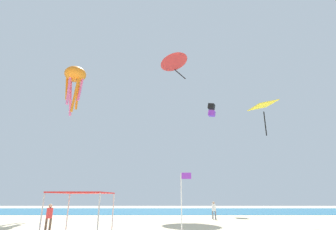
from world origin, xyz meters
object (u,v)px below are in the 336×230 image
object	(u,v)px
banner_flag	(182,197)
person_leftmost	(214,209)
kite_box_black	(211,110)
kite_octopus_orange	(75,77)
person_near_tent	(49,215)
kite_diamond_yellow	(263,107)
kite_delta_red	(173,60)
canopy_tent	(83,195)

from	to	relation	value
banner_flag	person_leftmost	bearing A→B (deg)	73.32
kite_box_black	kite_octopus_orange	xyz separation A→B (m)	(-20.00, -8.14, 2.07)
person_near_tent	person_leftmost	distance (m)	15.62
kite_octopus_orange	kite_diamond_yellow	world-z (taller)	kite_octopus_orange
kite_box_black	banner_flag	bearing A→B (deg)	8.10
kite_box_black	kite_delta_red	bearing A→B (deg)	-46.90
kite_box_black	kite_delta_red	size ratio (longest dim) A/B	0.36
person_near_tent	kite_delta_red	distance (m)	31.21
person_leftmost	kite_box_black	size ratio (longest dim) A/B	0.75
person_near_tent	banner_flag	xyz separation A→B (m)	(8.75, -3.51, 1.10)
canopy_tent	kite_octopus_orange	xyz separation A→B (m)	(-8.32, 17.95, 15.70)
person_leftmost	kite_delta_red	bearing A→B (deg)	-37.99
person_near_tent	kite_octopus_orange	xyz separation A→B (m)	(-4.85, 13.70, 16.95)
person_leftmost	kite_diamond_yellow	bearing A→B (deg)	-173.73
banner_flag	kite_diamond_yellow	distance (m)	16.38
canopy_tent	kite_diamond_yellow	distance (m)	20.13
kite_diamond_yellow	person_leftmost	bearing A→B (deg)	-128.05
person_leftmost	kite_box_black	distance (m)	19.65
kite_diamond_yellow	kite_box_black	bearing A→B (deg)	177.52
banner_flag	kite_box_black	size ratio (longest dim) A/B	1.53
person_near_tent	kite_delta_red	world-z (taller)	kite_delta_red
canopy_tent	kite_diamond_yellow	bearing A→B (deg)	37.48
person_near_tent	kite_box_black	distance (m)	30.46
canopy_tent	kite_octopus_orange	bearing A→B (deg)	114.87
person_leftmost	kite_box_black	xyz separation A→B (m)	(2.57, 12.58, 14.87)
person_near_tent	kite_delta_red	size ratio (longest dim) A/B	0.27
canopy_tent	person_leftmost	xyz separation A→B (m)	(9.11, 13.51, -1.24)
kite_box_black	kite_octopus_orange	bearing A→B (deg)	-45.58
person_leftmost	banner_flag	xyz separation A→B (m)	(-3.83, -12.78, 1.09)
canopy_tent	kite_delta_red	world-z (taller)	kite_delta_red
kite_box_black	kite_diamond_yellow	bearing A→B (deg)	32.34
kite_box_black	kite_delta_red	distance (m)	10.39
canopy_tent	banner_flag	distance (m)	5.33
person_leftmost	kite_delta_red	distance (m)	25.21
banner_flag	canopy_tent	bearing A→B (deg)	-172.08
person_near_tent	kite_box_black	xyz separation A→B (m)	(15.15, 21.84, 14.88)
person_near_tent	kite_box_black	size ratio (longest dim) A/B	0.75
canopy_tent	kite_octopus_orange	size ratio (longest dim) A/B	0.49
person_leftmost	kite_box_black	bearing A→B (deg)	-69.78
person_leftmost	banner_flag	size ratio (longest dim) A/B	0.49
person_leftmost	banner_flag	world-z (taller)	banner_flag
kite_octopus_orange	person_leftmost	bearing A→B (deg)	156.26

